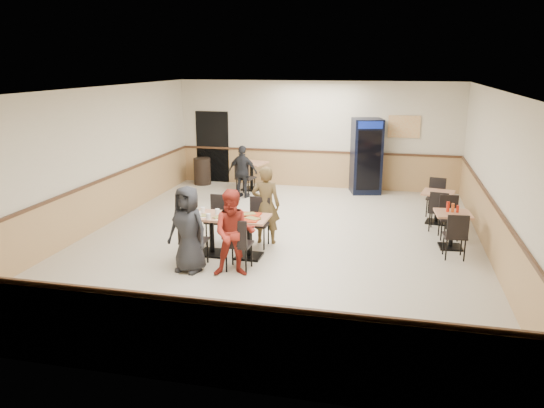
% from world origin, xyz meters
% --- Properties ---
extents(ground, '(10.00, 10.00, 0.00)m').
position_xyz_m(ground, '(0.00, 0.00, 0.00)').
color(ground, beige).
rests_on(ground, ground).
extents(room_shell, '(10.00, 10.00, 10.00)m').
position_xyz_m(room_shell, '(1.78, 2.55, 0.58)').
color(room_shell, silver).
rests_on(room_shell, ground).
extents(main_table, '(1.44, 0.73, 0.77)m').
position_xyz_m(main_table, '(-0.71, -0.98, 0.51)').
color(main_table, black).
rests_on(main_table, ground).
extents(main_chairs, '(1.29, 1.70, 0.97)m').
position_xyz_m(main_chairs, '(-0.76, -0.98, 0.49)').
color(main_chairs, black).
rests_on(main_chairs, ground).
extents(diner_woman_left, '(0.83, 0.63, 1.50)m').
position_xyz_m(diner_woman_left, '(-1.18, -1.84, 0.75)').
color(diner_woman_left, black).
rests_on(diner_woman_left, ground).
extents(diner_woman_right, '(0.84, 0.72, 1.49)m').
position_xyz_m(diner_woman_right, '(-0.36, -1.85, 0.75)').
color(diner_woman_right, maroon).
rests_on(diner_woman_right, ground).
extents(diner_man_opposite, '(0.59, 0.41, 1.55)m').
position_xyz_m(diner_man_opposite, '(-0.24, -0.11, 0.78)').
color(diner_man_opposite, brown).
rests_on(diner_man_opposite, ground).
extents(lone_diner, '(0.86, 0.46, 1.39)m').
position_xyz_m(lone_diner, '(-1.69, 3.31, 0.69)').
color(lone_diner, black).
rests_on(lone_diner, ground).
extents(tabletop_clutter, '(1.24, 0.67, 0.12)m').
position_xyz_m(tabletop_clutter, '(-0.66, -1.05, 0.79)').
color(tabletop_clutter, '#AA250B').
rests_on(tabletop_clutter, main_table).
extents(side_table_near, '(0.71, 0.71, 0.71)m').
position_xyz_m(side_table_near, '(3.33, 0.39, 0.47)').
color(side_table_near, black).
rests_on(side_table_near, ground).
extents(side_table_near_chair_south, '(0.44, 0.44, 0.90)m').
position_xyz_m(side_table_near_chair_south, '(3.33, -0.17, 0.45)').
color(side_table_near_chair_south, black).
rests_on(side_table_near_chair_south, ground).
extents(side_table_near_chair_north, '(0.44, 0.44, 0.90)m').
position_xyz_m(side_table_near_chair_north, '(3.33, 0.96, 0.45)').
color(side_table_near_chair_north, black).
rests_on(side_table_near_chair_north, ground).
extents(side_table_far, '(0.78, 0.78, 0.71)m').
position_xyz_m(side_table_far, '(3.17, 2.05, 0.47)').
color(side_table_far, black).
rests_on(side_table_far, ground).
extents(side_table_far_chair_south, '(0.49, 0.49, 0.90)m').
position_xyz_m(side_table_far_chair_south, '(3.17, 1.48, 0.45)').
color(side_table_far_chair_south, black).
rests_on(side_table_far_chair_south, ground).
extents(side_table_far_chair_north, '(0.49, 0.49, 0.90)m').
position_xyz_m(side_table_far_chair_north, '(3.17, 2.62, 0.45)').
color(side_table_far_chair_north, black).
rests_on(side_table_far_chair_north, ground).
extents(condiment_caddy, '(0.23, 0.06, 0.20)m').
position_xyz_m(condiment_caddy, '(3.30, 0.44, 0.80)').
color(condiment_caddy, red).
rests_on(condiment_caddy, side_table_near).
extents(back_table, '(0.89, 0.89, 0.78)m').
position_xyz_m(back_table, '(-1.69, 4.20, 0.52)').
color(back_table, black).
rests_on(back_table, ground).
extents(back_table_chair_lone, '(0.56, 0.56, 0.99)m').
position_xyz_m(back_table_chair_lone, '(-1.69, 3.57, 0.50)').
color(back_table_chair_lone, black).
rests_on(back_table_chair_lone, ground).
extents(pepsi_cooler, '(0.93, 0.93, 2.03)m').
position_xyz_m(pepsi_cooler, '(1.44, 4.59, 1.02)').
color(pepsi_cooler, black).
rests_on(pepsi_cooler, ground).
extents(trash_bin, '(0.49, 0.49, 0.78)m').
position_xyz_m(trash_bin, '(-3.29, 4.55, 0.39)').
color(trash_bin, black).
rests_on(trash_bin, ground).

